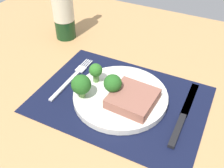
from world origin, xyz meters
TOP-DOWN VIEW (x-y plane):
  - ground_plane at (0.00, 0.00)cm, footprint 140.00×110.00cm
  - placemat at (0.00, 0.00)cm, footprint 41.39×30.07cm
  - plate at (0.00, 0.00)cm, footprint 23.21×23.21cm
  - steak at (3.79, -1.42)cm, footprint 10.73×10.85cm
  - broccoli_back_left at (-7.75, 1.74)cm, footprint 3.43×3.43cm
  - broccoli_near_steak at (-1.43, -1.41)cm, footprint 4.31×4.31cm
  - broccoli_near_fork at (-8.00, -4.77)cm, footprint 4.78×4.78cm
  - fork at (-15.02, 1.42)cm, footprint 2.40×19.20cm
  - knife at (15.50, 0.53)cm, footprint 1.80×23.00cm
  - wine_bottle at (-29.44, 19.94)cm, footprint 6.68×6.68cm

SIDE VIEW (x-z plane):
  - ground_plane at x=0.00cm, z-range -3.00..0.00cm
  - placemat at x=0.00cm, z-range 0.00..0.30cm
  - fork at x=-15.02cm, z-range 0.30..0.80cm
  - knife at x=15.50cm, z-range 0.20..1.00cm
  - plate at x=0.00cm, z-range 0.30..1.90cm
  - steak at x=3.79cm, z-range 1.90..4.38cm
  - broccoli_back_left at x=-7.75cm, z-range 2.53..7.74cm
  - broccoli_near_fork at x=-8.00cm, z-range 2.41..8.40cm
  - broccoli_near_steak at x=-1.43cm, z-range 2.63..8.70cm
  - wine_bottle at x=-29.44cm, z-range -4.63..28.61cm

